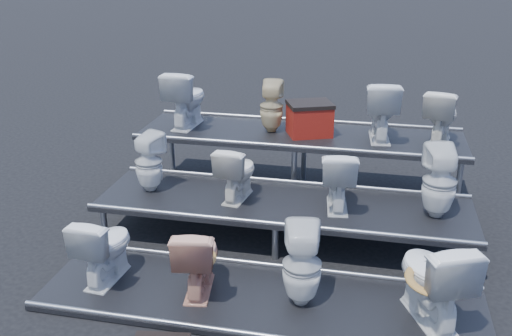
% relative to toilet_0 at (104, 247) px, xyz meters
% --- Properties ---
extents(ground, '(80.00, 80.00, 0.00)m').
position_rel_toilet_0_xyz_m(ground, '(1.55, 1.30, -0.42)').
color(ground, black).
rests_on(ground, ground).
extents(tier_front, '(4.20, 1.20, 0.06)m').
position_rel_toilet_0_xyz_m(tier_front, '(1.55, 0.00, -0.39)').
color(tier_front, black).
rests_on(tier_front, ground).
extents(tier_mid, '(4.20, 1.20, 0.46)m').
position_rel_toilet_0_xyz_m(tier_mid, '(1.55, 1.30, -0.19)').
color(tier_mid, black).
rests_on(tier_mid, ground).
extents(tier_back, '(4.20, 1.20, 0.86)m').
position_rel_toilet_0_xyz_m(tier_back, '(1.55, 2.60, 0.01)').
color(tier_back, black).
rests_on(tier_back, ground).
extents(toilet_0, '(0.45, 0.73, 0.71)m').
position_rel_toilet_0_xyz_m(toilet_0, '(0.00, 0.00, 0.00)').
color(toilet_0, silver).
rests_on(toilet_0, tier_front).
extents(toilet_1, '(0.49, 0.74, 0.71)m').
position_rel_toilet_0_xyz_m(toilet_1, '(0.95, 0.00, -0.00)').
color(toilet_1, tan).
rests_on(toilet_1, tier_front).
extents(toilet_2, '(0.41, 0.42, 0.80)m').
position_rel_toilet_0_xyz_m(toilet_2, '(1.95, 0.00, 0.04)').
color(toilet_2, silver).
rests_on(toilet_2, tier_front).
extents(toilet_3, '(0.76, 0.94, 0.84)m').
position_rel_toilet_0_xyz_m(toilet_3, '(3.09, 0.00, 0.06)').
color(toilet_3, silver).
rests_on(toilet_3, tier_front).
extents(toilet_4, '(0.42, 0.42, 0.71)m').
position_rel_toilet_0_xyz_m(toilet_4, '(-0.03, 1.30, 0.40)').
color(toilet_4, silver).
rests_on(toilet_4, tier_mid).
extents(toilet_5, '(0.44, 0.67, 0.64)m').
position_rel_toilet_0_xyz_m(toilet_5, '(1.02, 1.30, 0.36)').
color(toilet_5, silver).
rests_on(toilet_5, tier_mid).
extents(toilet_6, '(0.46, 0.71, 0.68)m').
position_rel_toilet_0_xyz_m(toilet_6, '(2.15, 1.30, 0.38)').
color(toilet_6, silver).
rests_on(toilet_6, tier_mid).
extents(toilet_7, '(0.42, 0.42, 0.79)m').
position_rel_toilet_0_xyz_m(toilet_7, '(3.21, 1.30, 0.44)').
color(toilet_7, silver).
rests_on(toilet_7, tier_mid).
extents(toilet_8, '(0.49, 0.78, 0.77)m').
position_rel_toilet_0_xyz_m(toilet_8, '(0.00, 2.60, 0.83)').
color(toilet_8, silver).
rests_on(toilet_8, tier_back).
extents(toilet_9, '(0.32, 0.32, 0.68)m').
position_rel_toilet_0_xyz_m(toilet_9, '(1.17, 2.60, 0.78)').
color(toilet_9, '#CDB987').
rests_on(toilet_9, tier_back).
extents(toilet_10, '(0.49, 0.78, 0.76)m').
position_rel_toilet_0_xyz_m(toilet_10, '(2.57, 2.60, 0.82)').
color(toilet_10, silver).
rests_on(toilet_10, tier_back).
extents(toilet_11, '(0.53, 0.74, 0.69)m').
position_rel_toilet_0_xyz_m(toilet_11, '(3.29, 2.60, 0.79)').
color(toilet_11, silver).
rests_on(toilet_11, tier_back).
extents(red_crate, '(0.65, 0.59, 0.38)m').
position_rel_toilet_0_xyz_m(red_crate, '(1.67, 2.57, 0.63)').
color(red_crate, maroon).
rests_on(red_crate, tier_back).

